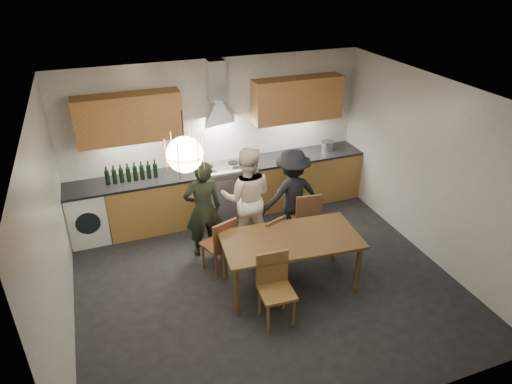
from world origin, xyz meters
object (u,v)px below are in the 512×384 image
object	(u,v)px
stock_pot	(327,146)
chair_front	(275,283)
dining_table	(291,244)
chair_back_left	(221,242)
mixing_bowl	(295,156)
person_mid	(247,198)
person_right	(292,194)
person_left	(203,209)
wine_bottles	(131,172)

from	to	relation	value
stock_pot	chair_front	bearing A→B (deg)	-128.43
dining_table	chair_back_left	xyz separation A→B (m)	(-0.78, 0.59, -0.17)
mixing_bowl	person_mid	bearing A→B (deg)	-142.54
chair_front	stock_pot	xyz separation A→B (m)	(2.10, 2.64, 0.46)
dining_table	person_mid	world-z (taller)	person_mid
person_right	stock_pot	xyz separation A→B (m)	(1.15, 1.04, 0.24)
person_left	wine_bottles	bearing A→B (deg)	-47.99
chair_front	mixing_bowl	world-z (taller)	mixing_bowl
person_left	person_right	distance (m)	1.40
chair_back_left	mixing_bowl	xyz separation A→B (m)	(1.77, 1.47, 0.44)
person_mid	person_right	xyz separation A→B (m)	(0.72, -0.03, -0.07)
person_left	mixing_bowl	distance (m)	2.10
wine_bottles	dining_table	bearing A→B (deg)	-50.74
person_left	person_right	bearing A→B (deg)	-178.67
chair_back_left	stock_pot	size ratio (longest dim) A/B	3.96
dining_table	person_left	world-z (taller)	person_left
chair_back_left	chair_front	bearing A→B (deg)	88.06
chair_front	stock_pot	distance (m)	3.41
person_left	person_right	size ratio (longest dim) A/B	1.03
chair_back_left	wine_bottles	xyz separation A→B (m)	(-0.96, 1.53, 0.55)
chair_front	stock_pot	size ratio (longest dim) A/B	4.09
chair_back_left	person_left	bearing A→B (deg)	-98.91
person_mid	stock_pot	world-z (taller)	person_mid
person_left	wine_bottles	size ratio (longest dim) A/B	1.91
person_left	chair_front	bearing A→B (deg)	107.27
chair_back_left	chair_front	distance (m)	1.13
dining_table	mixing_bowl	xyz separation A→B (m)	(0.99, 2.06, 0.26)
wine_bottles	person_mid	bearing A→B (deg)	-32.45
mixing_bowl	stock_pot	bearing A→B (deg)	8.40
person_mid	mixing_bowl	xyz separation A→B (m)	(1.19, 0.91, 0.13)
person_right	stock_pot	bearing A→B (deg)	-139.94
stock_pot	person_right	bearing A→B (deg)	-137.89
person_left	stock_pot	bearing A→B (deg)	-156.39
dining_table	chair_front	size ratio (longest dim) A/B	2.08
person_mid	stock_pot	size ratio (longest dim) A/B	7.32
person_left	person_right	world-z (taller)	person_left
dining_table	mixing_bowl	size ratio (longest dim) A/B	7.19
dining_table	stock_pot	world-z (taller)	stock_pot
person_right	mixing_bowl	distance (m)	1.07
chair_back_left	chair_front	xyz separation A→B (m)	(0.35, -1.07, 0.02)
dining_table	chair_back_left	bearing A→B (deg)	147.88
chair_front	person_mid	bearing A→B (deg)	84.99
person_left	person_mid	world-z (taller)	person_mid
dining_table	mixing_bowl	bearing A→B (deg)	69.44
chair_back_left	person_mid	bearing A→B (deg)	-156.03
mixing_bowl	wine_bottles	xyz separation A→B (m)	(-2.73, 0.07, 0.11)
person_mid	person_right	bearing A→B (deg)	-162.47
person_mid	person_right	world-z (taller)	person_mid
mixing_bowl	stock_pot	xyz separation A→B (m)	(0.68, 0.10, 0.04)
person_right	stock_pot	world-z (taller)	person_right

